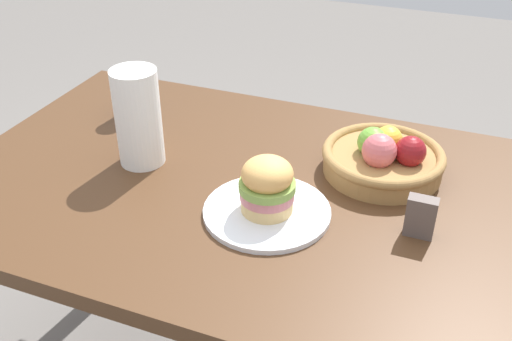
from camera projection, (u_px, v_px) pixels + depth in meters
name	position (u px, v px, depth m)	size (l,w,h in m)	color
dining_table	(247.00, 218.00, 1.43)	(1.40, 0.90, 0.75)	#4C301C
plate	(267.00, 211.00, 1.27)	(0.28, 0.28, 0.01)	white
sandwich	(267.00, 185.00, 1.24)	(0.12, 0.12, 0.13)	#E5BC75
soda_can	(128.00, 95.00, 1.64)	(0.07, 0.07, 0.13)	blue
fruit_basket	(384.00, 157.00, 1.40)	(0.29, 0.29, 0.12)	#9E7542
paper_towel_roll	(138.00, 118.00, 1.40)	(0.11, 0.11, 0.24)	white
napkin_holder	(421.00, 217.00, 1.19)	(0.06, 0.03, 0.09)	#594C47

